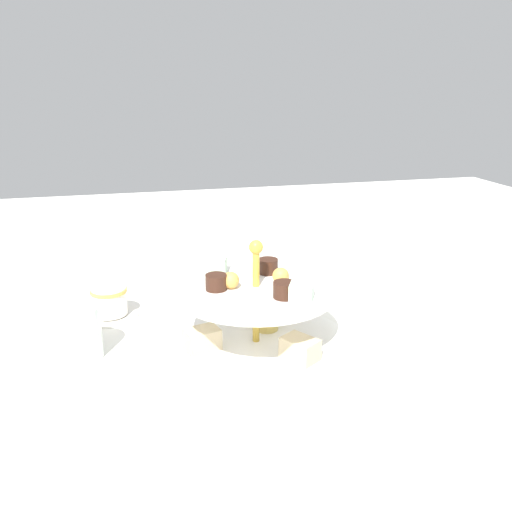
% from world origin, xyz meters
% --- Properties ---
extents(ground_plane, '(2.40, 2.40, 0.00)m').
position_xyz_m(ground_plane, '(0.00, 0.00, 0.00)').
color(ground_plane, silver).
extents(tiered_serving_stand, '(0.28, 0.28, 0.16)m').
position_xyz_m(tiered_serving_stand, '(0.00, -0.00, 0.04)').
color(tiered_serving_stand, white).
rests_on(tiered_serving_stand, ground_plane).
extents(water_glass_tall_right, '(0.07, 0.07, 0.12)m').
position_xyz_m(water_glass_tall_right, '(0.14, -0.21, 0.06)').
color(water_glass_tall_right, silver).
rests_on(water_glass_tall_right, ground_plane).
extents(water_glass_short_left, '(0.06, 0.06, 0.08)m').
position_xyz_m(water_glass_short_left, '(0.03, 0.25, 0.04)').
color(water_glass_short_left, silver).
rests_on(water_glass_short_left, ground_plane).
extents(teacup_with_saucer, '(0.09, 0.09, 0.05)m').
position_xyz_m(teacup_with_saucer, '(0.16, 0.21, 0.02)').
color(teacup_with_saucer, white).
rests_on(teacup_with_saucer, ground_plane).
extents(butter_knife_left, '(0.12, 0.14, 0.00)m').
position_xyz_m(butter_knife_left, '(-0.22, -0.21, 0.00)').
color(butter_knife_left, silver).
rests_on(butter_knife_left, ground_plane).
extents(butter_knife_right, '(0.01, 0.17, 0.00)m').
position_xyz_m(butter_knife_right, '(0.30, 0.03, 0.00)').
color(butter_knife_right, silver).
rests_on(butter_knife_right, ground_plane).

